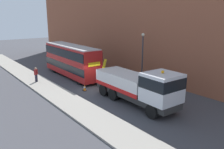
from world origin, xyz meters
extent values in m
plane|color=#424247|center=(0.00, 0.00, 0.00)|extent=(120.00, 120.00, 0.00)
cube|color=gray|center=(0.00, -4.20, 0.07)|extent=(60.00, 2.80, 0.15)
cube|color=#935138|center=(0.00, 7.77, 8.00)|extent=(60.00, 1.20, 16.00)
cube|color=#2D2D2D|center=(5.49, 0.52, 0.85)|extent=(9.03, 2.34, 0.55)
cube|color=silver|center=(8.69, 0.47, 2.28)|extent=(2.64, 2.64, 2.30)
cube|color=black|center=(8.69, 0.47, 2.73)|extent=(2.66, 2.66, 0.90)
cube|color=silver|center=(4.19, 0.54, 1.83)|extent=(6.14, 2.69, 1.40)
cube|color=red|center=(4.19, 0.54, 1.31)|extent=(6.14, 2.74, 0.36)
cylinder|color=#B79914|center=(0.48, 0.59, 2.13)|extent=(1.24, 0.30, 2.52)
sphere|color=orange|center=(8.69, 0.47, 3.55)|extent=(0.24, 0.24, 0.24)
cylinder|color=black|center=(8.81, 1.58, 0.58)|extent=(1.16, 0.36, 1.16)
cylinder|color=black|center=(8.78, -0.64, 0.58)|extent=(1.16, 0.36, 1.16)
cylinder|color=black|center=(3.81, 1.65, 0.58)|extent=(1.16, 0.36, 1.16)
cylinder|color=black|center=(3.78, -0.57, 0.58)|extent=(1.16, 0.36, 1.16)
cylinder|color=black|center=(2.21, 1.68, 0.58)|extent=(1.16, 0.36, 1.16)
cylinder|color=black|center=(2.18, -0.54, 0.58)|extent=(1.16, 0.36, 1.16)
cube|color=#AD1E1E|center=(-6.49, 0.52, 1.29)|extent=(11.04, 2.66, 1.90)
cube|color=#AD1E1E|center=(-6.49, 0.52, 3.09)|extent=(10.81, 2.56, 1.70)
cube|color=black|center=(-6.49, 0.52, 1.54)|extent=(10.93, 2.71, 0.90)
cube|color=black|center=(-6.49, 0.52, 3.19)|extent=(10.71, 2.71, 1.00)
cube|color=#B2B2B2|center=(-6.49, 0.52, 4.00)|extent=(10.59, 2.46, 0.12)
cube|color=yellow|center=(-0.97, 0.44, 2.54)|extent=(0.08, 1.50, 0.44)
cylinder|color=black|center=(-2.58, 1.54, 0.52)|extent=(1.04, 0.32, 1.04)
cylinder|color=black|center=(-2.61, -0.62, 0.52)|extent=(1.04, 0.32, 1.04)
cylinder|color=black|center=(-9.78, 1.65, 0.52)|extent=(1.04, 0.32, 1.04)
cylinder|color=black|center=(-9.81, -0.51, 0.52)|extent=(1.04, 0.32, 1.04)
cylinder|color=#232333|center=(-6.30, -4.28, 0.57)|extent=(0.42, 0.42, 0.85)
cube|color=maroon|center=(-6.30, -4.28, 1.31)|extent=(0.45, 0.48, 0.62)
sphere|color=tan|center=(-6.30, -4.28, 1.74)|extent=(0.24, 0.24, 0.24)
cone|color=orange|center=(-0.27, -1.27, 0.36)|extent=(0.32, 0.32, 0.72)
cylinder|color=white|center=(-0.27, -1.27, 0.40)|extent=(0.21, 0.21, 0.10)
cube|color=black|center=(-0.27, -1.27, 0.02)|extent=(0.36, 0.36, 0.04)
cylinder|color=#38383D|center=(1.29, 5.57, 2.75)|extent=(0.16, 0.16, 5.50)
sphere|color=#EAE5C6|center=(1.29, 5.57, 5.65)|extent=(0.36, 0.36, 0.36)
camera|label=1|loc=(20.29, -13.25, 7.84)|focal=37.52mm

